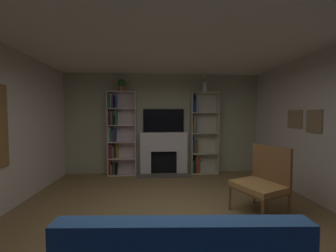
% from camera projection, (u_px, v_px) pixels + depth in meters
% --- Properties ---
extents(ground_plane, '(7.14, 7.14, 0.00)m').
position_uv_depth(ground_plane, '(174.00, 235.00, 2.66)').
color(ground_plane, olive).
extents(wall_back_accent, '(5.48, 0.06, 2.75)m').
position_uv_depth(wall_back_accent, '(164.00, 124.00, 5.59)').
color(wall_back_accent, '#ADAD8E').
rests_on(wall_back_accent, ground_plane).
extents(ceiling, '(5.48, 6.07, 0.06)m').
position_uv_depth(ceiling, '(175.00, 22.00, 2.53)').
color(ceiling, white).
rests_on(ceiling, wall_back_accent).
extents(fireplace, '(1.38, 0.53, 1.14)m').
position_uv_depth(fireplace, '(164.00, 152.00, 5.48)').
color(fireplace, white).
rests_on(fireplace, ground_plane).
extents(tv, '(1.12, 0.06, 0.63)m').
position_uv_depth(tv, '(164.00, 121.00, 5.53)').
color(tv, black).
rests_on(tv, fireplace).
extents(bookshelf_left, '(0.75, 0.30, 2.24)m').
position_uv_depth(bookshelf_left, '(119.00, 133.00, 5.38)').
color(bookshelf_left, beige).
rests_on(bookshelf_left, ground_plane).
extents(bookshelf_right, '(0.75, 0.30, 2.24)m').
position_uv_depth(bookshelf_right, '(201.00, 136.00, 5.55)').
color(bookshelf_right, beige).
rests_on(bookshelf_right, ground_plane).
extents(potted_plant, '(0.22, 0.22, 0.33)m').
position_uv_depth(potted_plant, '(122.00, 85.00, 5.28)').
color(potted_plant, '#AE6B4C').
rests_on(potted_plant, bookshelf_left).
extents(vase_with_flowers, '(0.13, 0.13, 0.46)m').
position_uv_depth(vase_with_flowers, '(205.00, 87.00, 5.44)').
color(vase_with_flowers, silver).
rests_on(vase_with_flowers, bookshelf_right).
extents(armchair, '(0.85, 0.87, 1.09)m').
position_uv_depth(armchair, '(263.00, 180.00, 3.23)').
color(armchair, brown).
rests_on(armchair, ground_plane).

